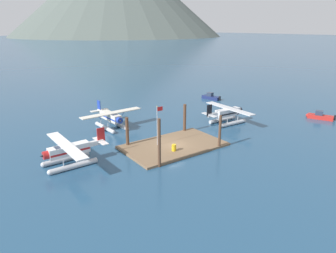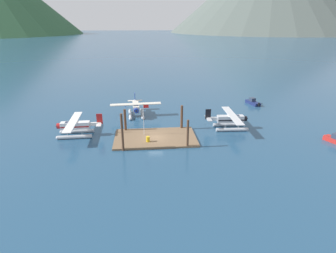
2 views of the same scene
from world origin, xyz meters
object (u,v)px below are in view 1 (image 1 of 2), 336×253
(flagpole, at_px, (158,121))
(seaplane_cream_bow_left, at_px, (111,119))
(boat_navy_open_east, at_px, (211,97))
(fuel_drum, at_px, (174,148))
(seaplane_silver_stbd_fwd, at_px, (228,114))
(seaplane_white_port_fwd, at_px, (69,153))
(boat_red_open_se, at_px, (320,116))

(flagpole, height_order, seaplane_cream_bow_left, flagpole)
(boat_navy_open_east, bearing_deg, fuel_drum, -141.32)
(fuel_drum, bearing_deg, seaplane_silver_stbd_fwd, 18.63)
(boat_navy_open_east, bearing_deg, seaplane_white_port_fwd, -156.93)
(seaplane_cream_bow_left, bearing_deg, fuel_drum, -81.40)
(flagpole, relative_size, fuel_drum, 6.27)
(seaplane_cream_bow_left, xyz_separation_m, boat_navy_open_east, (27.60, 6.12, -1.09))
(flagpole, relative_size, boat_navy_open_east, 1.15)
(boat_navy_open_east, bearing_deg, seaplane_cream_bow_left, -167.51)
(seaplane_silver_stbd_fwd, bearing_deg, seaplane_cream_bow_left, 152.24)
(flagpole, relative_size, seaplane_white_port_fwd, 0.53)
(flagpole, relative_size, seaplane_cream_bow_left, 0.53)
(flagpole, distance_m, boat_navy_open_east, 31.36)
(flagpole, height_order, seaplane_white_port_fwd, flagpole)
(seaplane_silver_stbd_fwd, xyz_separation_m, seaplane_white_port_fwd, (-27.52, -0.84, 0.00))
(seaplane_silver_stbd_fwd, bearing_deg, boat_navy_open_east, 56.11)
(flagpole, height_order, boat_red_open_se, flagpole)
(seaplane_white_port_fwd, bearing_deg, boat_red_open_se, -9.12)
(fuel_drum, relative_size, seaplane_silver_stbd_fwd, 0.08)
(fuel_drum, height_order, boat_navy_open_east, boat_navy_open_east)
(seaplane_white_port_fwd, height_order, boat_red_open_se, seaplane_white_port_fwd)
(flagpole, xyz_separation_m, boat_navy_open_east, (25.91, 17.35, -3.28))
(seaplane_silver_stbd_fwd, bearing_deg, fuel_drum, -161.37)
(flagpole, xyz_separation_m, boat_red_open_se, (31.13, -5.64, -3.28))
(seaplane_silver_stbd_fwd, relative_size, boat_red_open_se, 2.28)
(seaplane_white_port_fwd, bearing_deg, fuel_drum, -19.17)
(boat_red_open_se, distance_m, boat_navy_open_east, 23.58)
(flagpole, distance_m, boat_red_open_se, 31.81)
(seaplane_silver_stbd_fwd, xyz_separation_m, boat_navy_open_east, (10.25, 15.25, -1.09))
(flagpole, height_order, boat_navy_open_east, flagpole)
(seaplane_cream_bow_left, bearing_deg, seaplane_white_port_fwd, -135.55)
(boat_red_open_se, relative_size, boat_navy_open_east, 0.95)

